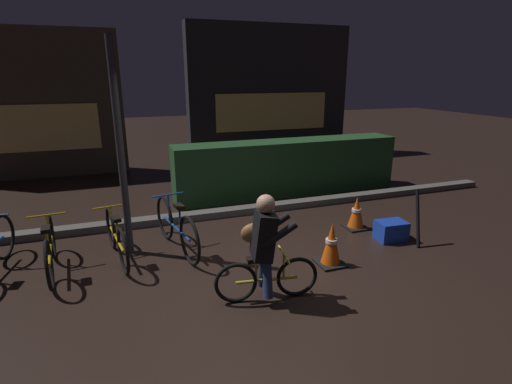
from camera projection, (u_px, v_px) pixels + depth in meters
The scene contains 14 objects.
ground_plane at pixel (257, 273), 5.01m from camera, with size 40.00×40.00×0.00m, color black.
sidewalk_curb at pixel (216, 213), 6.98m from camera, with size 12.00×0.24×0.12m, color #56544F.
hedge_row at pixel (288, 167), 8.22m from camera, with size 4.80×0.70×1.14m, color #214723.
storefront_left at pixel (34, 105), 9.29m from camera, with size 4.03×0.54×3.50m.
storefront_right at pixel (269, 92), 11.90m from camera, with size 5.05×0.54×3.87m.
street_post at pixel (120, 152), 5.19m from camera, with size 0.10×0.10×2.93m, color #2D2D33.
parked_bike_left_mid at pixel (50, 249), 4.95m from camera, with size 0.46×1.53×0.71m.
parked_bike_center_left at pixel (117, 238), 5.30m from camera, with size 0.46×1.52×0.71m.
parked_bike_center_right at pixel (176, 227), 5.57m from camera, with size 0.47×1.67×0.78m.
traffic_cone_near at pixel (331, 245), 5.17m from camera, with size 0.36×0.36×0.60m.
traffic_cone_far at pixel (356, 213), 6.41m from camera, with size 0.36×0.36×0.54m.
blue_crate at pixel (391, 231), 5.98m from camera, with size 0.44×0.32×0.30m, color #193DB7.
cyclist at pixel (264, 248), 4.28m from camera, with size 1.18×0.57×1.25m.
closed_umbrella at pixel (418, 218), 5.76m from camera, with size 0.05×0.05×0.85m, color black.
Camera 1 is at (-1.52, -4.23, 2.46)m, focal length 27.32 mm.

